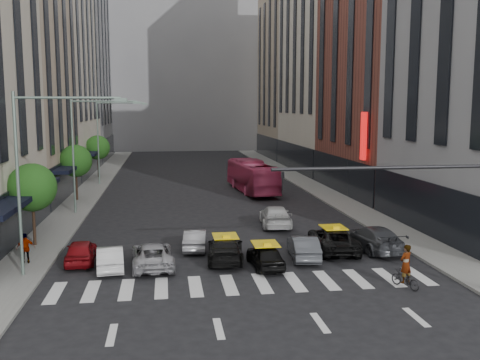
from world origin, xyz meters
name	(u,v)px	position (x,y,z in m)	size (l,w,h in m)	color
ground	(255,295)	(0.00, 0.00, 0.00)	(160.00, 160.00, 0.00)	black
sidewalk_left	(87,193)	(-11.50, 30.00, 0.07)	(3.00, 96.00, 0.15)	slate
sidewalk_right	(316,188)	(11.50, 30.00, 0.07)	(3.00, 96.00, 0.15)	slate
building_left_b	(15,66)	(-17.00, 28.00, 12.00)	(8.00, 16.00, 24.00)	tan
building_left_c	(53,27)	(-17.00, 46.00, 18.00)	(8.00, 20.00, 36.00)	beige
building_left_d	(79,65)	(-17.00, 65.00, 15.00)	(8.00, 18.00, 30.00)	gray
building_right_b	(383,59)	(17.00, 27.00, 13.00)	(8.00, 18.00, 26.00)	brown
building_right_c	(326,17)	(17.00, 46.00, 20.00)	(8.00, 20.00, 40.00)	beige
building_right_d	(291,73)	(17.00, 65.00, 14.00)	(8.00, 18.00, 28.00)	tan
building_far	(183,58)	(0.00, 85.00, 18.00)	(30.00, 10.00, 36.00)	gray
tree_near	(32,188)	(-11.80, 10.00, 3.65)	(2.88, 2.88, 4.95)	black
tree_mid	(76,161)	(-11.80, 26.00, 3.65)	(2.88, 2.88, 4.95)	black
tree_far	(98,148)	(-11.80, 42.00, 3.65)	(2.88, 2.88, 4.95)	black
streetlamp_near	(37,159)	(-10.04, 4.00, 5.90)	(5.38, 0.25, 9.00)	gray
streetlamp_mid	(85,139)	(-10.04, 20.00, 5.90)	(5.38, 0.25, 9.00)	gray
streetlamp_far	(107,131)	(-10.04, 36.00, 5.90)	(5.38, 0.25, 9.00)	gray
traffic_signal	(431,197)	(7.69, -1.00, 4.47)	(10.10, 0.20, 6.00)	black
liberty_sign	(364,136)	(12.60, 20.00, 6.00)	(0.30, 0.70, 4.00)	red
car_red	(81,251)	(-8.53, 6.21, 0.65)	(1.53, 3.80, 1.29)	maroon
car_white_front	(110,258)	(-6.86, 4.83, 0.62)	(1.31, 3.76, 1.24)	silver
car_silver	(152,255)	(-4.67, 4.95, 0.65)	(2.14, 4.65, 1.29)	#A9A9AF
taxi_left	(225,249)	(-0.72, 5.55, 0.68)	(1.92, 4.72, 1.37)	black
taxi_center	(265,256)	(1.23, 4.01, 0.63)	(1.48, 3.68, 1.25)	black
car_grey_mid	(303,247)	(3.64, 5.34, 0.67)	(1.41, 4.05, 1.33)	#42454A
taxi_right	(333,239)	(5.77, 6.62, 0.71)	(2.34, 5.08, 1.41)	black
car_grey_curb	(374,238)	(8.21, 6.49, 0.73)	(2.03, 5.00, 1.45)	#3C3E43
car_row2_left	(195,239)	(-2.21, 8.16, 0.61)	(1.30, 3.72, 1.23)	#939297
car_row2_right	(275,216)	(3.77, 13.64, 0.72)	(2.03, 4.99, 1.45)	silver
bus	(252,176)	(4.65, 29.15, 1.56)	(2.62, 11.18, 3.11)	#D13D6C
motorcycle	(405,279)	(7.11, -0.09, 0.43)	(0.57, 1.63, 0.86)	black
rider	(406,251)	(7.11, -0.09, 1.78)	(0.67, 0.44, 1.83)	gray
pedestrian_far	(26,248)	(-11.34, 6.06, 0.96)	(0.95, 0.40, 1.62)	gray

